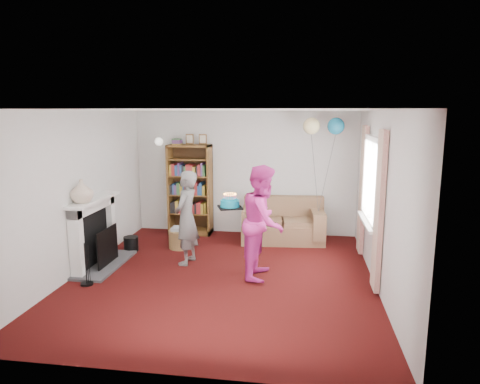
% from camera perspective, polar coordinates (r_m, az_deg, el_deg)
% --- Properties ---
extents(ground, '(5.00, 5.00, 0.00)m').
position_cam_1_polar(ground, '(6.64, -2.33, -11.25)').
color(ground, black).
rests_on(ground, ground).
extents(wall_back, '(4.50, 0.02, 2.50)m').
position_cam_1_polar(wall_back, '(8.73, 0.64, 2.57)').
color(wall_back, silver).
rests_on(wall_back, ground).
extents(wall_left, '(0.02, 5.00, 2.50)m').
position_cam_1_polar(wall_left, '(7.06, -20.76, -0.05)').
color(wall_left, silver).
rests_on(wall_left, ground).
extents(wall_right, '(0.02, 5.00, 2.50)m').
position_cam_1_polar(wall_right, '(6.28, 18.31, -1.16)').
color(wall_right, silver).
rests_on(wall_right, ground).
extents(ceiling, '(4.50, 5.00, 0.01)m').
position_cam_1_polar(ceiling, '(6.16, -2.51, 10.91)').
color(ceiling, white).
rests_on(ceiling, wall_back).
extents(fireplace, '(0.55, 1.80, 1.12)m').
position_cam_1_polar(fireplace, '(7.30, -18.47, -5.51)').
color(fireplace, '#3F3F42').
rests_on(fireplace, ground).
extents(window_bay, '(0.14, 2.02, 2.20)m').
position_cam_1_polar(window_bay, '(6.86, 16.99, -0.52)').
color(window_bay, white).
rests_on(window_bay, ground).
extents(wall_sconce, '(0.16, 0.23, 0.16)m').
position_cam_1_polar(wall_sconce, '(8.92, -10.76, 6.63)').
color(wall_sconce, gold).
rests_on(wall_sconce, ground).
extents(bookcase, '(0.87, 0.42, 2.04)m').
position_cam_1_polar(bookcase, '(8.79, -6.62, 0.25)').
color(bookcase, '#472B14').
rests_on(bookcase, ground).
extents(sofa, '(1.57, 0.83, 0.83)m').
position_cam_1_polar(sofa, '(8.41, 5.72, -4.29)').
color(sofa, brown).
rests_on(sofa, ground).
extents(wicker_basket, '(0.44, 0.44, 0.39)m').
position_cam_1_polar(wicker_basket, '(8.01, -7.91, -6.12)').
color(wicker_basket, olive).
rests_on(wicker_basket, ground).
extents(person_striped, '(0.44, 0.61, 1.55)m').
position_cam_1_polar(person_striped, '(7.04, -7.15, -3.43)').
color(person_striped, black).
rests_on(person_striped, ground).
extents(person_magenta, '(0.72, 0.89, 1.71)m').
position_cam_1_polar(person_magenta, '(6.44, 3.12, -3.96)').
color(person_magenta, '#C92888').
rests_on(person_magenta, ground).
extents(birthday_cake, '(0.35, 0.35, 0.22)m').
position_cam_1_polar(birthday_cake, '(6.48, -1.35, -1.55)').
color(birthday_cake, black).
rests_on(birthday_cake, ground).
extents(balloons, '(0.75, 0.36, 1.73)m').
position_cam_1_polar(balloons, '(8.06, 11.10, 8.63)').
color(balloons, '#3F3F3F').
rests_on(balloons, ground).
extents(mantel_vase, '(0.43, 0.43, 0.36)m').
position_cam_1_polar(mantel_vase, '(6.85, -20.37, 0.12)').
color(mantel_vase, beige).
rests_on(mantel_vase, fireplace).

